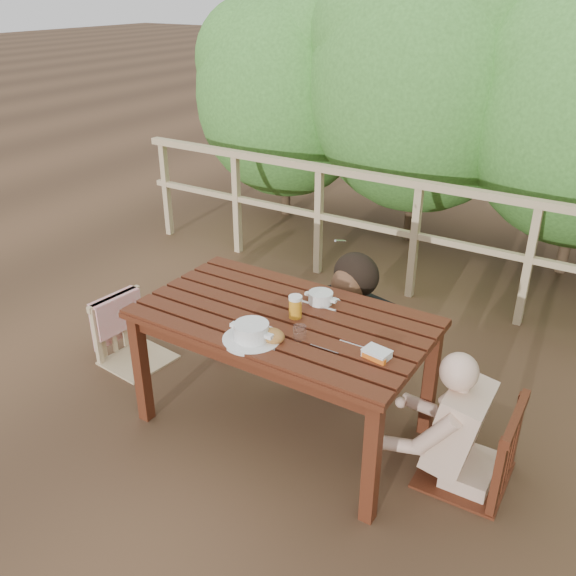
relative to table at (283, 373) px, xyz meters
The scene contains 15 objects.
ground 0.37m from the table, ahead, with size 60.00×60.00×0.00m, color brown.
table is the anchor object (origin of this frame).
chair_left 1.24m from the table, behind, with size 0.43×0.43×0.86m, color tan.
chair_far 0.82m from the table, 78.44° to the left, with size 0.41×0.41×0.83m, color #3E1A0E.
chair_right 1.07m from the table, ahead, with size 0.47×0.47×0.95m, color #3E1A0E.
woman 0.90m from the table, 78.71° to the left, with size 0.55×0.68×1.37m, color black, non-canonical shape.
diner_right 1.12m from the table, ahead, with size 0.49×0.60×1.22m, color #CCA68B, non-canonical shape.
railing 2.00m from the table, 90.00° to the left, with size 5.60×0.10×1.01m, color tan.
hedge_row 3.57m from the table, 82.87° to the left, with size 6.60×1.60×3.80m, color #3B732B, non-canonical shape.
soup_near 0.52m from the table, 90.17° to the right, with size 0.30×0.30×0.10m, color white.
soup_far 0.48m from the table, 65.52° to the left, with size 0.24×0.24×0.08m, color silver.
bread_roll 0.49m from the table, 68.85° to the right, with size 0.13×0.10×0.08m, color olive.
beer_glass 0.45m from the table, ahead, with size 0.07×0.07×0.14m, color orange.
tumbler 0.49m from the table, 38.45° to the right, with size 0.07×0.07×0.08m, color silver.
butter_tub 0.74m from the table, 11.02° to the right, with size 0.13×0.09×0.06m, color white.
Camera 1 is at (1.58, -2.47, 2.39)m, focal length 38.06 mm.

